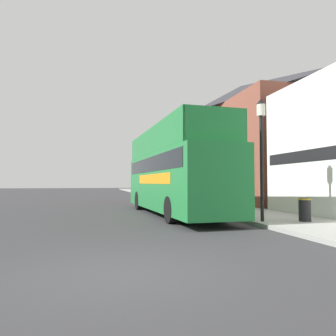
% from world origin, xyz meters
% --- Properties ---
extents(ground_plane, '(144.00, 144.00, 0.00)m').
position_xyz_m(ground_plane, '(0.00, 21.00, 0.00)').
color(ground_plane, '#333335').
extents(sidewalk, '(3.49, 108.00, 0.14)m').
position_xyz_m(sidewalk, '(7.17, 18.00, 0.07)').
color(sidewalk, '#999993').
rests_on(sidewalk, ground_plane).
extents(brick_terrace_rear, '(6.00, 17.68, 9.96)m').
position_xyz_m(brick_terrace_rear, '(11.91, 20.10, 4.98)').
color(brick_terrace_rear, brown).
rests_on(brick_terrace_rear, ground_plane).
extents(tour_bus, '(2.99, 11.50, 4.26)m').
position_xyz_m(tour_bus, '(3.43, 10.22, 1.93)').
color(tour_bus, '#1E7A38').
rests_on(tour_bus, ground_plane).
extents(parked_car_ahead_of_bus, '(1.99, 4.36, 1.52)m').
position_xyz_m(parked_car_ahead_of_bus, '(4.29, 19.00, 0.71)').
color(parked_car_ahead_of_bus, maroon).
rests_on(parked_car_ahead_of_bus, ground_plane).
extents(lamp_post_nearest, '(0.35, 0.35, 4.68)m').
position_xyz_m(lamp_post_nearest, '(5.80, 5.53, 3.37)').
color(lamp_post_nearest, black).
rests_on(lamp_post_nearest, sidewalk).
extents(lamp_post_second, '(0.35, 0.35, 5.12)m').
position_xyz_m(lamp_post_second, '(5.96, 14.04, 3.64)').
color(lamp_post_second, black).
rests_on(lamp_post_second, sidewalk).
extents(litter_bin, '(0.48, 0.48, 0.88)m').
position_xyz_m(litter_bin, '(7.36, 5.17, 0.61)').
color(litter_bin, black).
rests_on(litter_bin, sidewalk).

